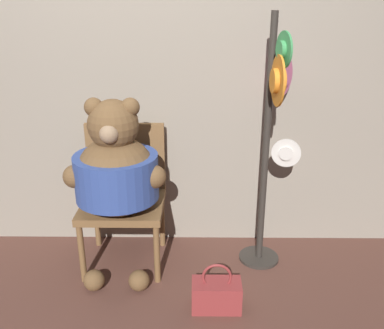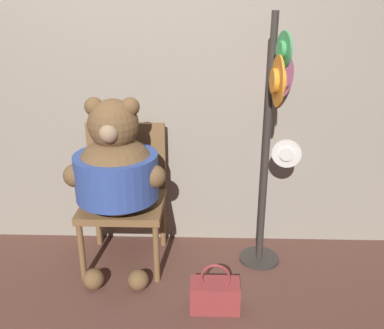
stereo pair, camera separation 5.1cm
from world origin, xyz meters
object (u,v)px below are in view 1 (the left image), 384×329
Objects in this scene: chair at (124,190)px; teddy_bear at (116,172)px; hat_display_rack at (273,133)px; handbag_on_ground at (216,294)px.

chair is 0.79× the size of teddy_bear.
handbag_on_ground is at bearing -126.33° from hat_display_rack.
hat_display_rack is (0.98, 0.09, 0.23)m from teddy_bear.
hat_display_rack is 1.04m from handbag_on_ground.
hat_display_rack reaches higher than teddy_bear.
hat_display_rack is at bearing 5.25° from teddy_bear.
hat_display_rack is at bearing -4.53° from chair.
chair is at bearing 137.52° from handbag_on_ground.
chair reaches higher than handbag_on_ground.
chair is 3.06× the size of handbag_on_ground.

